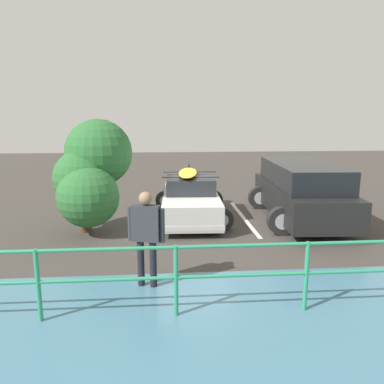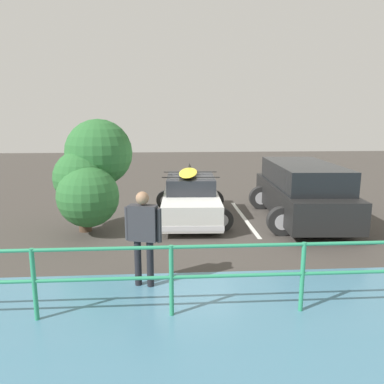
% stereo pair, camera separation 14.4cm
% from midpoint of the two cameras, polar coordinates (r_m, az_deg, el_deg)
% --- Properties ---
extents(ground_plane, '(44.00, 44.00, 0.02)m').
position_cam_midpoint_polar(ground_plane, '(11.10, 0.60, -4.55)').
color(ground_plane, '#423D38').
rests_on(ground_plane, ground).
extents(parking_stripe, '(0.12, 4.07, 0.00)m').
position_cam_midpoint_polar(parking_stripe, '(11.60, 8.27, -3.91)').
color(parking_stripe, silver).
rests_on(parking_stripe, ground).
extents(sedan_car, '(2.35, 4.10, 1.58)m').
position_cam_midpoint_polar(sedan_car, '(11.26, 0.15, -1.00)').
color(sedan_car, silver).
rests_on(sedan_car, ground).
extents(suv_car, '(2.78, 5.02, 1.71)m').
position_cam_midpoint_polar(suv_car, '(11.53, 16.74, 0.16)').
color(suv_car, black).
rests_on(suv_car, ground).
extents(person_bystander, '(0.66, 0.33, 1.76)m').
position_cam_midpoint_polar(person_bystander, '(6.74, -6.83, -5.79)').
color(person_bystander, black).
rests_on(person_bystander, ground).
extents(railing_fence, '(8.28, 0.07, 1.14)m').
position_cam_midpoint_polar(railing_fence, '(5.82, -2.45, -11.64)').
color(railing_fence, '#2D9366').
rests_on(railing_fence, ground).
extents(bush_near_left, '(2.06, 2.52, 2.99)m').
position_cam_midpoint_polar(bush_near_left, '(10.25, -14.82, 2.43)').
color(bush_near_left, '#4C3828').
rests_on(bush_near_left, ground).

